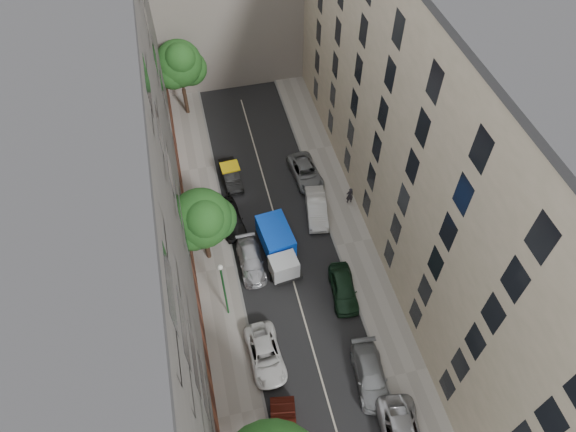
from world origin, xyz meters
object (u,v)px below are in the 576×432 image
object	(u,v)px
tarp_truck	(278,246)
tree_far	(180,66)
car_right_2	(343,288)
lamp_post	(223,285)
car_left_2	(265,355)
car_left_4	(231,218)
pedestrian	(350,195)
car_right_1	(370,375)
car_right_4	(306,172)
car_left_3	(251,261)
car_right_3	(316,208)
tree_mid	(203,220)
car_left_5	(231,175)

from	to	relation	value
tarp_truck	tree_far	distance (m)	19.74
car_right_2	lamp_post	size ratio (longest dim) A/B	0.72
car_left_2	tree_far	size ratio (longest dim) A/B	0.59
car_left_2	car_left_4	distance (m)	11.99
car_left_4	lamp_post	distance (m)	8.75
car_left_4	pedestrian	size ratio (longest dim) A/B	2.61
car_left_4	car_right_1	bearing A→B (deg)	-72.23
car_right_2	car_right_4	world-z (taller)	car_right_2
lamp_post	pedestrian	xyz separation A→B (m)	(11.55, 7.92, -2.88)
car_left_3	car_right_3	size ratio (longest dim) A/B	0.99
car_right_3	pedestrian	bearing A→B (deg)	18.69
tarp_truck	car_right_4	bearing A→B (deg)	54.94
tarp_truck	lamp_post	size ratio (longest dim) A/B	0.92
car_left_3	tree_far	distance (m)	19.85
car_right_2	car_left_2	bearing A→B (deg)	-144.59
car_right_4	tree_mid	bearing A→B (deg)	-149.32
car_right_3	car_right_4	xyz separation A→B (m)	(0.19, 4.20, -0.07)
tarp_truck	car_left_5	world-z (taller)	tarp_truck
tree_far	tree_mid	bearing A→B (deg)	-91.19
car_left_2	car_right_4	size ratio (longest dim) A/B	0.98
car_left_2	car_right_2	distance (m)	7.49
car_right_2	pedestrian	bearing A→B (deg)	75.97
lamp_post	car_left_2	bearing A→B (deg)	-64.73
car_left_2	car_left_3	distance (m)	7.62
tarp_truck	tree_far	bearing A→B (deg)	98.06
car_left_4	lamp_post	world-z (taller)	lamp_post
car_right_3	car_left_5	bearing A→B (deg)	148.56
car_right_1	tree_mid	bearing A→B (deg)	132.14
car_right_1	tree_mid	size ratio (longest dim) A/B	0.68
tree_mid	lamp_post	bearing A→B (deg)	-83.57
tarp_truck	car_right_1	distance (m)	11.58
car_right_2	car_right_1	bearing A→B (deg)	-85.53
car_left_2	car_right_3	world-z (taller)	car_right_3
car_left_4	car_right_1	xyz separation A→B (m)	(6.63, -14.98, -0.06)
car_left_2	car_left_4	bearing A→B (deg)	89.49
car_left_3	car_left_4	world-z (taller)	car_left_4
car_left_3	pedestrian	world-z (taller)	pedestrian
car_right_4	tree_far	size ratio (longest dim) A/B	0.60
car_left_4	car_right_3	xyz separation A→B (m)	(7.01, -0.58, -0.01)
car_left_4	car_right_3	world-z (taller)	car_left_4
tarp_truck	car_right_3	xyz separation A→B (m)	(4.01, 3.43, -0.61)
car_left_2	car_left_4	size ratio (longest dim) A/B	1.07
car_right_1	pedestrian	size ratio (longest dim) A/B	2.82
car_left_2	car_left_5	size ratio (longest dim) A/B	1.17
car_right_1	lamp_post	xyz separation A→B (m)	(-8.19, 6.96, 3.19)
car_left_2	car_right_2	world-z (taller)	car_right_2
car_left_4	tarp_truck	bearing A→B (deg)	-59.32
car_left_4	car_right_4	bearing A→B (deg)	20.57
car_left_5	car_right_1	size ratio (longest dim) A/B	0.85
car_left_3	tree_mid	distance (m)	5.20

